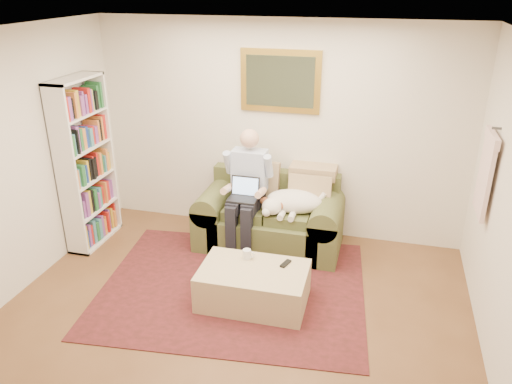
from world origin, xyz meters
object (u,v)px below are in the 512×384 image
at_px(laptop, 244,193).
at_px(bookshelf, 85,164).
at_px(seated_man, 246,193).
at_px(ottoman, 253,286).
at_px(sofa, 270,223).
at_px(sleeping_dog, 294,201).
at_px(coffee_mug, 247,254).

bearing_deg(laptop, bookshelf, -173.39).
height_order(seated_man, ottoman, seated_man).
bearing_deg(seated_man, sofa, 31.45).
height_order(laptop, ottoman, laptop).
distance_m(sofa, seated_man, 0.52).
height_order(sleeping_dog, bookshelf, bookshelf).
relative_size(sofa, seated_man, 1.19).
distance_m(sofa, sleeping_dog, 0.48).
distance_m(sleeping_dog, ottoman, 1.21).
distance_m(seated_man, ottoman, 1.22).
xyz_separation_m(sofa, seated_man, (-0.25, -0.16, 0.42)).
bearing_deg(sofa, laptop, -138.98).
height_order(laptop, coffee_mug, laptop).
distance_m(laptop, sleeping_dog, 0.58).
bearing_deg(seated_man, coffee_mug, -73.28).
distance_m(seated_man, laptop, 0.07).
bearing_deg(bookshelf, laptop, 6.61).
relative_size(sleeping_dog, bookshelf, 0.35).
relative_size(seated_man, bookshelf, 0.71).
xyz_separation_m(laptop, ottoman, (0.37, -0.97, -0.56)).
height_order(sleeping_dog, coffee_mug, sleeping_dog).
bearing_deg(seated_man, ottoman, -70.08).
bearing_deg(sofa, bookshelf, -168.33).
height_order(seated_man, coffee_mug, seated_man).
bearing_deg(ottoman, bookshelf, 161.40).
distance_m(sleeping_dog, coffee_mug, 0.99).
xyz_separation_m(sleeping_dog, coffee_mug, (-0.30, -0.92, -0.22)).
distance_m(sofa, laptop, 0.57).
xyz_separation_m(sofa, laptop, (-0.25, -0.22, 0.46)).
bearing_deg(laptop, sleeping_dog, 13.64).
bearing_deg(sleeping_dog, sofa, 164.26).
bearing_deg(sleeping_dog, laptop, -166.36).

